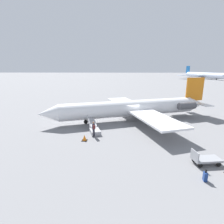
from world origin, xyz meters
TOP-DOWN VIEW (x-y plane):
  - ground_plane at (0.00, 0.00)m, footprint 600.00×600.00m
  - airplane_main at (-0.79, -0.27)m, footprint 25.55×19.81m
  - airplane_far_left at (-60.62, -110.55)m, footprint 37.87×48.74m
  - boarding_stairs at (4.65, 5.53)m, footprint 2.28×4.12m
  - passenger at (4.54, 6.79)m, footprint 0.43×0.57m
  - luggage_cart at (-5.31, 12.34)m, footprint 2.33×1.40m
  - suitcase at (-4.31, 14.56)m, footprint 0.27×0.39m
  - traffic_cone_near_stairs at (5.37, 8.03)m, footprint 0.58×0.58m

SIDE VIEW (x-z plane):
  - ground_plane at x=0.00m, z-range 0.00..0.00m
  - traffic_cone_near_stairs at x=5.37m, z-range -0.02..0.62m
  - suitcase at x=-4.31m, z-range -0.11..0.77m
  - boarding_stairs at x=4.65m, z-range -0.43..1.15m
  - luggage_cart at x=-5.31m, z-range -0.15..1.07m
  - passenger at x=4.54m, z-range 0.13..1.87m
  - airplane_main at x=-0.79m, z-range -1.23..4.90m
  - airplane_far_left at x=-60.62m, z-range -1.94..7.64m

